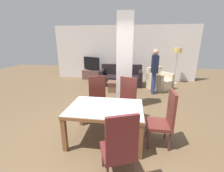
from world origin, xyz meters
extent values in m
plane|color=brown|center=(0.00, 0.00, 0.00)|extent=(18.00, 18.00, 0.00)
cube|color=silver|center=(0.00, 5.18, 1.35)|extent=(7.20, 0.06, 2.70)
cube|color=brown|center=(0.06, 5.14, 1.60)|extent=(0.44, 0.02, 0.36)
cube|color=gray|center=(0.06, 5.13, 1.60)|extent=(0.40, 0.01, 0.32)
cube|color=silver|center=(0.26, 1.65, 1.35)|extent=(0.44, 0.34, 2.70)
cube|color=brown|center=(0.00, -0.47, 0.69)|extent=(1.46, 0.06, 0.06)
cube|color=brown|center=(0.00, 0.47, 0.69)|extent=(1.46, 0.06, 0.06)
cube|color=brown|center=(-0.70, 0.00, 0.69)|extent=(0.06, 0.88, 0.06)
cube|color=brown|center=(0.70, 0.00, 0.69)|extent=(0.06, 0.88, 0.06)
cube|color=silver|center=(0.00, 0.00, 0.72)|extent=(1.44, 0.98, 0.01)
cube|color=brown|center=(-0.68, -0.45, 0.33)|extent=(0.08, 0.08, 0.66)
cube|color=brown|center=(0.68, -0.45, 0.33)|extent=(0.08, 0.08, 0.66)
cube|color=brown|center=(-0.68, 0.45, 0.33)|extent=(0.08, 0.08, 0.66)
cube|color=brown|center=(0.68, 0.45, 0.33)|extent=(0.08, 0.08, 0.66)
cube|color=maroon|center=(1.03, 0.00, 0.42)|extent=(0.46, 0.46, 0.07)
cube|color=maroon|center=(1.24, 0.00, 0.78)|extent=(0.05, 0.44, 0.65)
cylinder|color=#4F2A28|center=(0.84, -0.19, 0.19)|extent=(0.04, 0.04, 0.39)
cylinder|color=#4F2A28|center=(0.84, 0.19, 0.19)|extent=(0.04, 0.04, 0.39)
cylinder|color=#4F2A28|center=(1.22, -0.19, 0.19)|extent=(0.04, 0.04, 0.39)
cylinder|color=#4F2A28|center=(1.22, 0.19, 0.19)|extent=(0.04, 0.04, 0.39)
cube|color=#5C2521|center=(0.33, 0.78, 0.42)|extent=(0.60, 0.60, 0.07)
cube|color=#5C2521|center=(0.41, 0.97, 0.78)|extent=(0.42, 0.21, 0.65)
cylinder|color=#4F2A28|center=(0.43, 0.53, 0.19)|extent=(0.04, 0.04, 0.39)
cylinder|color=#4F2A28|center=(0.08, 0.68, 0.19)|extent=(0.04, 0.04, 0.39)
cylinder|color=#4F2A28|center=(0.58, 0.89, 0.19)|extent=(0.04, 0.04, 0.39)
cylinder|color=#4F2A28|center=(0.23, 1.03, 0.19)|extent=(0.04, 0.04, 0.39)
cube|color=maroon|center=(0.33, -0.82, 0.42)|extent=(0.60, 0.60, 0.07)
cube|color=maroon|center=(0.40, -1.01, 0.78)|extent=(0.42, 0.21, 0.65)
cylinder|color=#4F2A28|center=(0.08, -0.72, 0.19)|extent=(0.04, 0.04, 0.39)
cylinder|color=#4F2A28|center=(0.43, -0.58, 0.19)|extent=(0.04, 0.04, 0.39)
cylinder|color=#4F2A28|center=(0.57, -0.93, 0.19)|extent=(0.04, 0.04, 0.39)
cube|color=#5D2720|center=(-0.33, 0.81, 0.42)|extent=(0.60, 0.60, 0.07)
cube|color=#5D2720|center=(-0.41, 1.00, 0.78)|extent=(0.42, 0.21, 0.65)
cylinder|color=#4F2A28|center=(-0.08, 0.70, 0.19)|extent=(0.04, 0.04, 0.39)
cylinder|color=#4F2A28|center=(-0.43, 0.56, 0.19)|extent=(0.04, 0.04, 0.39)
cylinder|color=#4F2A28|center=(-0.22, 1.05, 0.19)|extent=(0.04, 0.04, 0.39)
cylinder|color=#4F2A28|center=(-0.58, 0.91, 0.19)|extent=(0.04, 0.04, 0.39)
cube|color=black|center=(-0.03, 4.02, 0.21)|extent=(1.89, 0.88, 0.42)
cube|color=black|center=(-0.03, 4.37, 0.66)|extent=(1.89, 0.18, 0.48)
cube|color=black|center=(0.83, 4.02, 0.34)|extent=(0.16, 0.88, 0.69)
cube|color=black|center=(-0.90, 4.02, 0.34)|extent=(0.16, 0.88, 0.69)
cube|color=beige|center=(1.63, 3.69, 0.20)|extent=(1.16, 1.17, 0.40)
cube|color=beige|center=(1.42, 3.95, 0.64)|extent=(0.73, 0.65, 0.48)
cube|color=beige|center=(1.88, 3.90, 0.33)|extent=(0.66, 0.74, 0.66)
cube|color=beige|center=(1.38, 3.48, 0.33)|extent=(0.66, 0.74, 0.66)
cube|color=brown|center=(-0.12, 3.02, 0.40)|extent=(0.71, 0.46, 0.04)
cube|color=brown|center=(-0.12, 3.02, 0.19)|extent=(0.63, 0.38, 0.38)
cylinder|color=#B2B7BC|center=(0.09, 2.98, 0.51)|extent=(0.07, 0.07, 0.17)
cylinder|color=#B2B7BC|center=(0.09, 2.98, 0.62)|extent=(0.03, 0.03, 0.06)
cylinder|color=#B7B7BC|center=(0.09, 2.98, 0.66)|extent=(0.03, 0.03, 0.01)
cube|color=brown|center=(-1.65, 4.90, 0.24)|extent=(0.96, 0.40, 0.48)
cube|color=black|center=(-1.65, 4.90, 0.50)|extent=(0.45, 0.35, 0.03)
cube|color=black|center=(-1.65, 4.90, 0.83)|extent=(0.93, 0.47, 0.65)
cylinder|color=#B7B7BC|center=(2.49, 4.69, 0.01)|extent=(0.31, 0.31, 0.02)
cylinder|color=#B7B7BC|center=(2.49, 4.69, 0.73)|extent=(0.04, 0.04, 1.41)
cylinder|color=#E5BC66|center=(2.49, 4.69, 1.54)|extent=(0.34, 0.34, 0.22)
cylinder|color=navy|center=(1.29, 2.95, 0.41)|extent=(0.13, 0.13, 0.81)
cylinder|color=navy|center=(1.29, 3.12, 0.41)|extent=(0.13, 0.13, 0.81)
cube|color=#181E35|center=(1.29, 3.03, 1.14)|extent=(0.22, 0.38, 0.65)
sphere|color=tan|center=(1.29, 3.03, 1.57)|extent=(0.22, 0.22, 0.22)
camera|label=1|loc=(0.51, -2.64, 1.97)|focal=24.00mm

